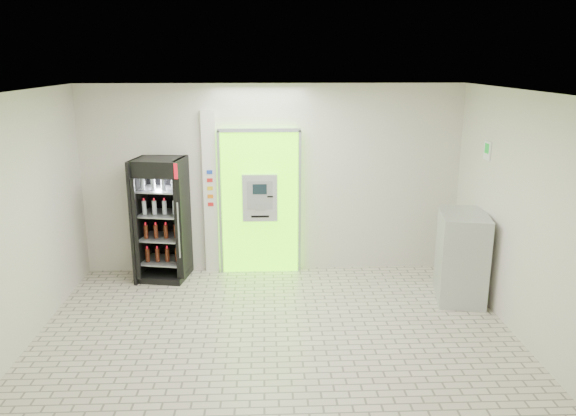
{
  "coord_description": "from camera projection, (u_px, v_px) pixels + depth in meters",
  "views": [
    {
      "loc": [
        -0.11,
        -6.23,
        3.35
      ],
      "look_at": [
        0.2,
        1.2,
        1.37
      ],
      "focal_mm": 35.0,
      "sensor_mm": 36.0,
      "label": 1
    }
  ],
  "objects": [
    {
      "name": "ground",
      "position": [
        276.0,
        341.0,
        6.88
      ],
      "size": [
        6.0,
        6.0,
        0.0
      ],
      "primitive_type": "plane",
      "color": "#C0B49F",
      "rests_on": "ground"
    },
    {
      "name": "steel_cabinet",
      "position": [
        461.0,
        256.0,
        8.0
      ],
      "size": [
        0.82,
        1.06,
        1.27
      ],
      "rotation": [
        0.0,
        0.0,
        -0.2
      ],
      "color": "#B2B5BA",
      "rests_on": "ground"
    },
    {
      "name": "room_shell",
      "position": [
        275.0,
        196.0,
        6.41
      ],
      "size": [
        6.0,
        6.0,
        6.0
      ],
      "color": "beige",
      "rests_on": "ground"
    },
    {
      "name": "atm_assembly",
      "position": [
        260.0,
        201.0,
        8.91
      ],
      "size": [
        1.3,
        0.24,
        2.33
      ],
      "color": "#63FB06",
      "rests_on": "ground"
    },
    {
      "name": "beverage_cooler",
      "position": [
        162.0,
        222.0,
        8.68
      ],
      "size": [
        0.82,
        0.78,
        1.91
      ],
      "rotation": [
        0.0,
        0.0,
        -0.19
      ],
      "color": "black",
      "rests_on": "ground"
    },
    {
      "name": "pillar",
      "position": [
        211.0,
        193.0,
        8.88
      ],
      "size": [
        0.22,
        0.11,
        2.6
      ],
      "color": "silver",
      "rests_on": "ground"
    },
    {
      "name": "exit_sign",
      "position": [
        487.0,
        150.0,
        7.81
      ],
      "size": [
        0.02,
        0.22,
        0.26
      ],
      "color": "white",
      "rests_on": "room_shell"
    }
  ]
}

